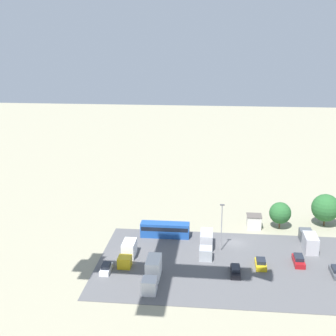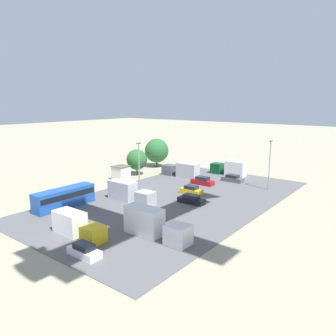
% 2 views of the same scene
% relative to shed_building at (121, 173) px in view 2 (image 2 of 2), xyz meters
% --- Properties ---
extents(ground_plane, '(400.00, 400.00, 0.00)m').
position_rel_shed_building_xyz_m(ground_plane, '(4.43, 8.41, -1.54)').
color(ground_plane, gray).
extents(parking_lot_surface, '(52.06, 29.69, 0.08)m').
position_rel_shed_building_xyz_m(parking_lot_surface, '(4.43, 18.33, -1.50)').
color(parking_lot_surface, '#565659').
rests_on(parking_lot_surface, ground).
extents(shed_building, '(3.29, 3.19, 3.07)m').
position_rel_shed_building_xyz_m(shed_building, '(0.00, 0.00, 0.00)').
color(shed_building, silver).
rests_on(shed_building, ground).
extents(bus, '(10.30, 2.60, 3.09)m').
position_rel_shed_building_xyz_m(bus, '(19.13, 6.74, 0.20)').
color(bus, '#1E4C9E').
rests_on(bus, ground).
extents(parked_car_0, '(1.72, 4.70, 1.49)m').
position_rel_shed_building_xyz_m(parked_car_0, '(4.81, 21.70, -0.84)').
color(parked_car_0, black).
rests_on(parked_car_0, ground).
extents(parked_car_1, '(1.95, 4.07, 1.56)m').
position_rel_shed_building_xyz_m(parked_car_1, '(0.07, 18.51, -0.81)').
color(parked_car_1, gold).
rests_on(parked_car_1, ground).
extents(parked_car_2, '(1.92, 4.56, 1.49)m').
position_rel_shed_building_xyz_m(parked_car_2, '(-13.17, 20.18, -0.84)').
color(parked_car_2, '#4C5156').
rests_on(parked_car_2, ground).
extents(parked_car_3, '(1.71, 4.13, 1.50)m').
position_rel_shed_building_xyz_m(parked_car_3, '(28.06, 23.12, -0.84)').
color(parked_car_3, silver).
rests_on(parked_car_3, ground).
extents(parked_car_4, '(1.87, 4.71, 1.66)m').
position_rel_shed_building_xyz_m(parked_car_4, '(-7.09, 16.49, -0.77)').
color(parked_car_4, maroon).
rests_on(parked_car_4, ground).
extents(parked_truck_0, '(2.40, 8.09, 2.91)m').
position_rel_shed_building_xyz_m(parked_truck_0, '(25.06, 17.74, -0.13)').
color(parked_truck_0, gold).
rests_on(parked_truck_0, ground).
extents(parked_truck_1, '(2.36, 8.31, 3.41)m').
position_rel_shed_building_xyz_m(parked_truck_1, '(-18.39, 16.91, 0.10)').
color(parked_truck_1, '#0C4723').
rests_on(parked_truck_1, ground).
extents(parked_truck_2, '(2.46, 9.25, 3.23)m').
position_rel_shed_building_xyz_m(parked_truck_2, '(10.26, 12.47, 0.01)').
color(parked_truck_2, '#ADB2B7').
rests_on(parked_truck_2, ground).
extents(parked_truck_3, '(2.50, 8.99, 3.27)m').
position_rel_shed_building_xyz_m(parked_truck_3, '(-10.26, 9.15, 0.03)').
color(parked_truck_3, '#4C5156').
rests_on(parked_truck_3, ground).
extents(parked_truck_4, '(2.41, 9.34, 3.51)m').
position_rel_shed_building_xyz_m(parked_truck_4, '(19.27, 25.64, 0.14)').
color(parked_truck_4, silver).
rests_on(parked_truck_4, ground).
extents(tree_near_shed, '(6.19, 6.19, 7.37)m').
position_rel_shed_building_xyz_m(tree_near_shed, '(-15.88, -3.08, 2.73)').
color(tree_near_shed, brown).
rests_on(tree_near_shed, ground).
extents(tree_apron_mid, '(4.80, 4.80, 6.01)m').
position_rel_shed_building_xyz_m(tree_apron_mid, '(-5.66, -0.55, 2.06)').
color(tree_apron_mid, brown).
rests_on(tree_apron_mid, ground).
extents(light_pole_lot_centre, '(0.90, 0.28, 9.72)m').
position_rel_shed_building_xyz_m(light_pole_lot_centre, '(7.35, 12.24, 3.83)').
color(light_pole_lot_centre, gray).
rests_on(light_pole_lot_centre, ground).
extents(light_pole_lot_edge, '(0.90, 0.28, 9.57)m').
position_rel_shed_building_xyz_m(light_pole_lot_edge, '(-11.23, 28.74, 3.76)').
color(light_pole_lot_edge, gray).
rests_on(light_pole_lot_edge, ground).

